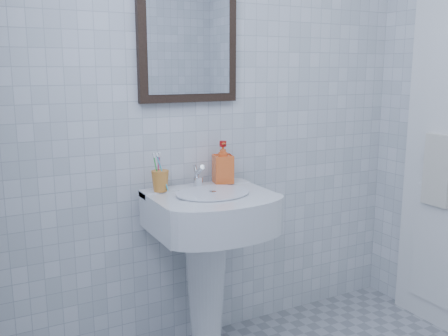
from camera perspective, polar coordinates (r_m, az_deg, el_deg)
wall_back at (r=2.52m, az=-0.40°, el=7.92°), size 2.20×0.02×2.50m
wall_left at (r=1.04m, az=-23.90°, el=2.20°), size 0.02×2.40×2.50m
washbasin at (r=2.39m, az=-1.86°, el=-8.97°), size 0.55×0.40×0.85m
faucet at (r=2.39m, az=-2.97°, el=-1.08°), size 0.05×0.10×0.11m
toothbrush_cup at (r=2.32m, az=-7.30°, el=-1.48°), size 0.09×0.09×0.10m
soap_dispenser at (r=2.46m, az=-0.12°, el=0.66°), size 0.11×0.11×0.21m
wall_mirror at (r=2.43m, az=-4.11°, el=14.84°), size 0.50×0.04×0.62m
towel_ring at (r=2.85m, az=23.73°, el=3.32°), size 0.01×0.18×0.18m
hand_towel at (r=2.87m, az=23.20°, el=-0.26°), size 0.03×0.16×0.38m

